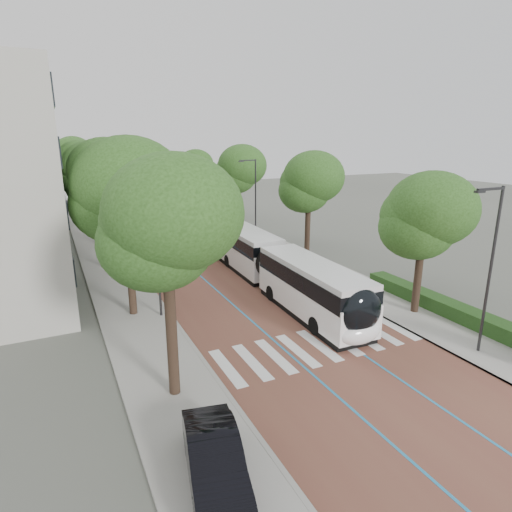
{
  "coord_description": "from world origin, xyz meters",
  "views": [
    {
      "loc": [
        -11.2,
        -15.23,
        10.21
      ],
      "look_at": [
        0.93,
        9.78,
        2.4
      ],
      "focal_mm": 30.0,
      "sensor_mm": 36.0,
      "label": 1
    }
  ],
  "objects": [
    {
      "name": "lane_line_right",
      "position": [
        1.6,
        40.0,
        0.02
      ],
      "size": [
        0.12,
        126.0,
        0.01
      ],
      "primitive_type": "cube",
      "color": "teal",
      "rests_on": "road"
    },
    {
      "name": "parked_car",
      "position": [
        -7.66,
        -5.1,
        0.87
      ],
      "size": [
        2.46,
        4.79,
        1.51
      ],
      "primitive_type": "imported",
      "rotation": [
        0.0,
        0.0,
        -0.2
      ],
      "color": "black",
      "rests_on": "sidewalk_left"
    },
    {
      "name": "sidewalk_right",
      "position": [
        7.5,
        40.0,
        0.06
      ],
      "size": [
        4.0,
        140.0,
        0.12
      ],
      "primitive_type": "cube",
      "color": "#9A9891",
      "rests_on": "ground"
    },
    {
      "name": "bus_queued_0",
      "position": [
        1.78,
        24.25,
        1.62
      ],
      "size": [
        2.72,
        12.44,
        3.2
      ],
      "rotation": [
        0.0,
        0.0,
        -0.02
      ],
      "color": "white",
      "rests_on": "ground"
    },
    {
      "name": "trees_left",
      "position": [
        -7.5,
        26.06,
        6.98
      ],
      "size": [
        6.13,
        60.44,
        9.7
      ],
      "color": "black",
      "rests_on": "ground"
    },
    {
      "name": "kerb_left",
      "position": [
        -5.6,
        40.0,
        0.06
      ],
      "size": [
        0.2,
        140.0,
        0.14
      ],
      "primitive_type": "cube",
      "color": "gray",
      "rests_on": "ground"
    },
    {
      "name": "zebra_crossing",
      "position": [
        0.2,
        1.0,
        0.03
      ],
      "size": [
        10.55,
        3.6,
        0.01
      ],
      "color": "silver",
      "rests_on": "ground"
    },
    {
      "name": "ground",
      "position": [
        0.0,
        0.0,
        0.0
      ],
      "size": [
        160.0,
        160.0,
        0.0
      ],
      "primitive_type": "plane",
      "color": "#51544C",
      "rests_on": "ground"
    },
    {
      "name": "bus_queued_1",
      "position": [
        1.75,
        37.57,
        1.62
      ],
      "size": [
        2.57,
        12.4,
        3.2
      ],
      "rotation": [
        0.0,
        0.0,
        0.0
      ],
      "color": "white",
      "rests_on": "ground"
    },
    {
      "name": "lane_line_left",
      "position": [
        -1.6,
        40.0,
        0.02
      ],
      "size": [
        0.12,
        126.0,
        0.01
      ],
      "primitive_type": "cube",
      "color": "teal",
      "rests_on": "road"
    },
    {
      "name": "road",
      "position": [
        0.0,
        40.0,
        0.01
      ],
      "size": [
        11.0,
        140.0,
        0.02
      ],
      "primitive_type": "cube",
      "color": "brown",
      "rests_on": "ground"
    },
    {
      "name": "lead_bus",
      "position": [
        2.08,
        8.22,
        1.63
      ],
      "size": [
        3.16,
        18.47,
        3.2
      ],
      "rotation": [
        0.0,
        0.0,
        -0.04
      ],
      "color": "black",
      "rests_on": "ground"
    },
    {
      "name": "lamp_post_left",
      "position": [
        -6.1,
        8.0,
        4.12
      ],
      "size": [
        0.14,
        0.14,
        8.0
      ],
      "primitive_type": "cylinder",
      "color": "#29292B",
      "rests_on": "sidewalk_left"
    },
    {
      "name": "hedge",
      "position": [
        9.1,
        0.0,
        0.52
      ],
      "size": [
        1.2,
        14.0,
        0.8
      ],
      "primitive_type": "cube",
      "color": "#1B3B14",
      "rests_on": "sidewalk_right"
    },
    {
      "name": "kerb_right",
      "position": [
        5.6,
        40.0,
        0.06
      ],
      "size": [
        0.2,
        140.0,
        0.14
      ],
      "primitive_type": "cube",
      "color": "gray",
      "rests_on": "ground"
    },
    {
      "name": "streetlight_near",
      "position": [
        6.62,
        -3.0,
        4.82
      ],
      "size": [
        1.82,
        0.2,
        8.0
      ],
      "color": "#29292B",
      "rests_on": "sidewalk_right"
    },
    {
      "name": "sidewalk_left",
      "position": [
        -7.5,
        40.0,
        0.06
      ],
      "size": [
        4.0,
        140.0,
        0.12
      ],
      "primitive_type": "cube",
      "color": "#9A9891",
      "rests_on": "ground"
    },
    {
      "name": "streetlight_far",
      "position": [
        6.62,
        22.0,
        4.82
      ],
      "size": [
        1.82,
        0.2,
        8.0
      ],
      "color": "#29292B",
      "rests_on": "sidewalk_right"
    },
    {
      "name": "trees_right",
      "position": [
        7.7,
        22.32,
        6.11
      ],
      "size": [
        5.34,
        47.0,
        8.82
      ],
      "color": "black",
      "rests_on": "ground"
    }
  ]
}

